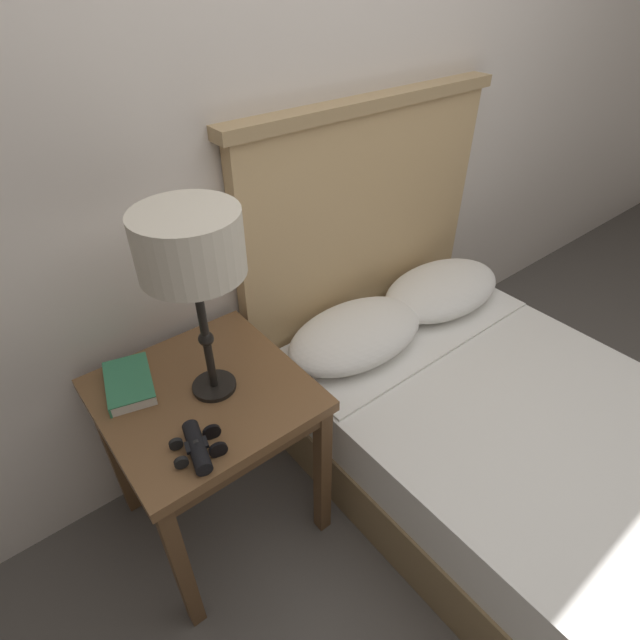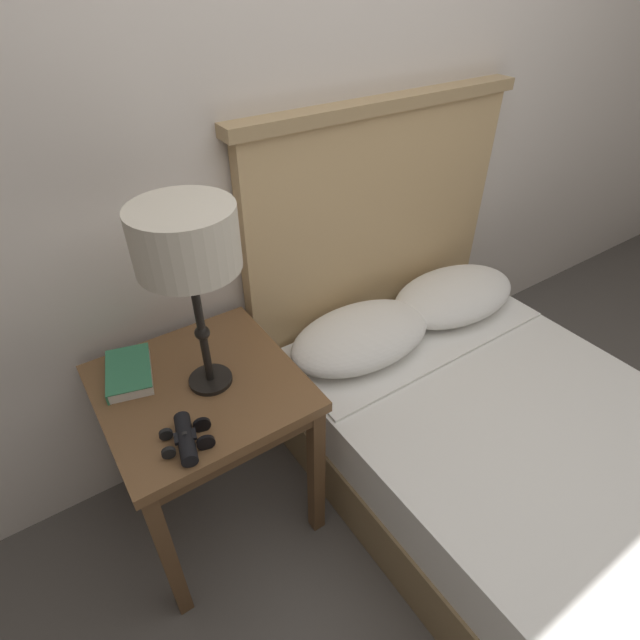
{
  "view_description": "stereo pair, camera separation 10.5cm",
  "coord_description": "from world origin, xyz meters",
  "px_view_note": "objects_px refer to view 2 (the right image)",
  "views": [
    {
      "loc": [
        -1.07,
        -0.32,
        1.71
      ],
      "look_at": [
        -0.27,
        0.67,
        0.75
      ],
      "focal_mm": 28.0,
      "sensor_mm": 36.0,
      "label": 1
    },
    {
      "loc": [
        -0.99,
        -0.38,
        1.71
      ],
      "look_at": [
        -0.27,
        0.67,
        0.75
      ],
      "focal_mm": 28.0,
      "sensor_mm": 36.0,
      "label": 2
    }
  ],
  "objects_px": {
    "bed": "(526,460)",
    "nightstand": "(203,404)",
    "book_on_nightstand": "(128,372)",
    "table_lamp": "(186,244)",
    "binoculars_pair": "(186,438)"
  },
  "relations": [
    {
      "from": "table_lamp",
      "to": "bed",
      "type": "bearing_deg",
      "value": -34.0
    },
    {
      "from": "bed",
      "to": "book_on_nightstand",
      "type": "height_order",
      "value": "bed"
    },
    {
      "from": "nightstand",
      "to": "book_on_nightstand",
      "type": "bearing_deg",
      "value": 137.92
    },
    {
      "from": "bed",
      "to": "book_on_nightstand",
      "type": "distance_m",
      "value": 1.37
    },
    {
      "from": "bed",
      "to": "nightstand",
      "type": "bearing_deg",
      "value": 146.56
    },
    {
      "from": "nightstand",
      "to": "binoculars_pair",
      "type": "height_order",
      "value": "binoculars_pair"
    },
    {
      "from": "nightstand",
      "to": "book_on_nightstand",
      "type": "distance_m",
      "value": 0.24
    },
    {
      "from": "nightstand",
      "to": "table_lamp",
      "type": "bearing_deg",
      "value": -17.34
    },
    {
      "from": "table_lamp",
      "to": "book_on_nightstand",
      "type": "xyz_separation_m",
      "value": [
        -0.2,
        0.16,
        -0.45
      ]
    },
    {
      "from": "table_lamp",
      "to": "book_on_nightstand",
      "type": "relative_size",
      "value": 2.37
    },
    {
      "from": "book_on_nightstand",
      "to": "bed",
      "type": "bearing_deg",
      "value": -34.89
    },
    {
      "from": "binoculars_pair",
      "to": "bed",
      "type": "bearing_deg",
      "value": -21.53
    },
    {
      "from": "nightstand",
      "to": "binoculars_pair",
      "type": "xyz_separation_m",
      "value": [
        -0.11,
        -0.2,
        0.11
      ]
    },
    {
      "from": "book_on_nightstand",
      "to": "binoculars_pair",
      "type": "xyz_separation_m",
      "value": [
        0.05,
        -0.34,
        0.0
      ]
    },
    {
      "from": "nightstand",
      "to": "bed",
      "type": "bearing_deg",
      "value": -33.44
    }
  ]
}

